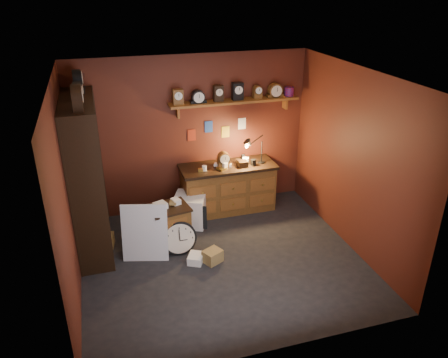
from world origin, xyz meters
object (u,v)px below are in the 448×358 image
workbench (228,185)px  big_round_clock (179,238)px  shelving_unit (84,171)px  low_cabinet (170,224)px

workbench → big_round_clock: workbench is taller
shelving_unit → big_round_clock: size_ratio=4.91×
shelving_unit → big_round_clock: (1.23, -0.61, -1.00)m
workbench → low_cabinet: 1.47m
low_cabinet → big_round_clock: size_ratio=1.44×
big_round_clock → workbench: bearing=45.1°
workbench → shelving_unit: bearing=-168.0°
workbench → big_round_clock: 1.57m
workbench → low_cabinet: (-1.19, -0.85, -0.11)m
shelving_unit → low_cabinet: bearing=-17.3°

